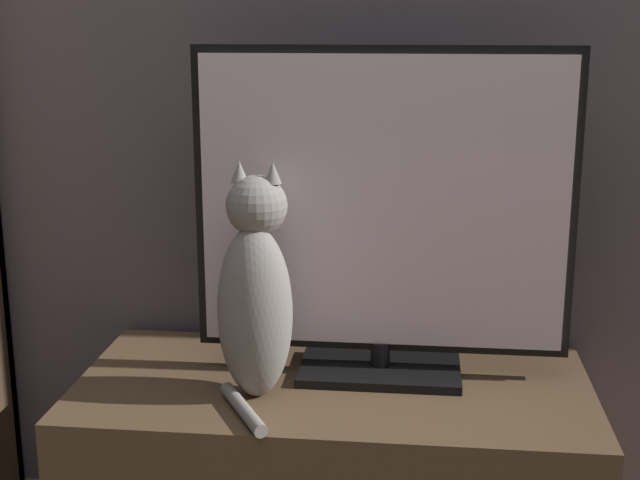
# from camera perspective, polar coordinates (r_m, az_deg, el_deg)

# --- Properties ---
(tv_stand) EXTENTS (1.13, 0.56, 0.46)m
(tv_stand) POSITION_cam_1_polar(r_m,az_deg,el_deg) (2.09, 0.82, -14.81)
(tv_stand) COLOR brown
(tv_stand) RESTS_ON ground_plane
(tv) EXTENTS (0.82, 0.22, 0.73)m
(tv) POSITION_cam_1_polar(r_m,az_deg,el_deg) (1.93, 4.03, 1.49)
(tv) COLOR black
(tv) RESTS_ON tv_stand
(cat) EXTENTS (0.17, 0.30, 0.50)m
(cat) POSITION_cam_1_polar(r_m,az_deg,el_deg) (1.86, -4.14, -3.44)
(cat) COLOR gray
(cat) RESTS_ON tv_stand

